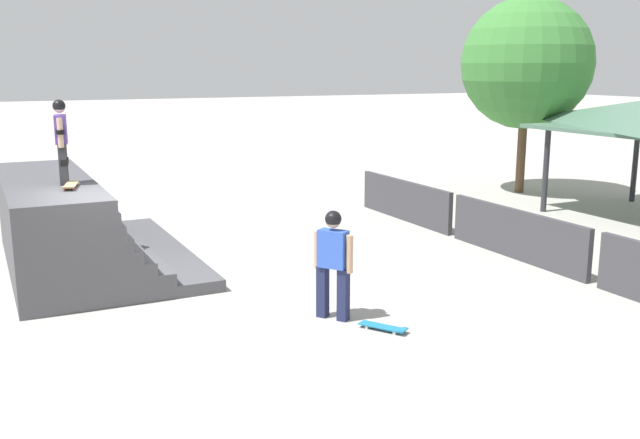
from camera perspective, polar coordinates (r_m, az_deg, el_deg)
The scene contains 8 objects.
ground_plane at distance 13.12m, azimuth -14.80°, elevation -5.94°, with size 160.00×160.00×0.00m, color #ADA8A0.
quarter_pipe_ramp at distance 15.17m, azimuth -19.51°, elevation -0.71°, with size 5.96×3.46×1.83m.
skater_on_deck at distance 14.06m, azimuth -19.99°, elevation 6.31°, with size 0.67×0.26×1.56m.
skateboard_on_deck at distance 13.62m, azimuth -19.32°, elevation 2.62°, with size 0.86×0.40×0.09m.
bystander_walking at distance 11.30m, azimuth 1.06°, elevation -2.93°, with size 0.63×0.49×1.78m.
skateboard_on_ground at distance 11.12m, azimuth 5.18°, elevation -8.56°, with size 0.76×0.59×0.09m.
barrier_fence at distance 15.57m, azimuth 15.41°, elevation -1.14°, with size 12.72×0.12×1.05m.
tree_far_back at distance 23.68m, azimuth 16.20°, elevation 11.89°, with size 4.09×4.09×6.14m.
Camera 1 is at (12.29, -2.30, 3.97)m, focal length 40.00 mm.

